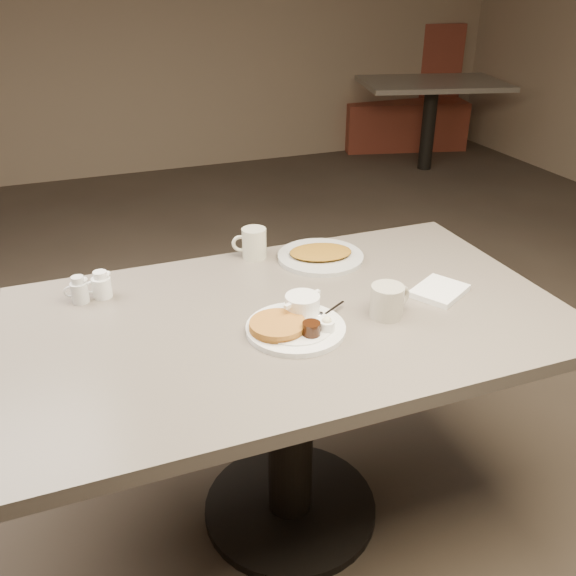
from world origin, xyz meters
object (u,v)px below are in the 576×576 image
object	(u,v)px
diner_table	(290,365)
creamer_right	(79,291)
coffee_mug_far	(253,243)
creamer_left	(101,285)
coffee_mug_near	(388,300)
hash_plate	(320,255)
main_plate	(295,322)
booth_back_right	(406,106)

from	to	relation	value
diner_table	creamer_right	distance (m)	0.63
coffee_mug_far	creamer_left	bearing A→B (deg)	-168.16
diner_table	creamer_left	xyz separation A→B (m)	(-0.47, 0.29, 0.21)
coffee_mug_near	creamer_right	bearing A→B (deg)	153.98
diner_table	creamer_left	distance (m)	0.59
creamer_left	hash_plate	bearing A→B (deg)	1.05
hash_plate	creamer_right	bearing A→B (deg)	-178.28
main_plate	booth_back_right	bearing A→B (deg)	55.65
creamer_left	creamer_right	xyz separation A→B (m)	(-0.06, -0.01, 0.00)
creamer_left	hash_plate	world-z (taller)	creamer_left
main_plate	booth_back_right	world-z (taller)	booth_back_right
main_plate	booth_back_right	xyz separation A→B (m)	(2.71, 3.97, -0.36)
main_plate	coffee_mug_far	world-z (taller)	coffee_mug_far
diner_table	coffee_mug_far	distance (m)	0.45
diner_table	booth_back_right	xyz separation A→B (m)	(2.69, 3.89, -0.17)
hash_plate	booth_back_right	bearing A→B (deg)	55.43
creamer_right	main_plate	bearing A→B (deg)	-34.67
coffee_mug_near	booth_back_right	distance (m)	4.70
diner_table	creamer_left	bearing A→B (deg)	148.74
main_plate	hash_plate	xyz separation A→B (m)	(0.24, 0.38, -0.01)
diner_table	hash_plate	xyz separation A→B (m)	(0.22, 0.30, 0.18)
diner_table	booth_back_right	distance (m)	4.73
diner_table	coffee_mug_near	xyz separation A→B (m)	(0.24, -0.10, 0.22)
coffee_mug_near	coffee_mug_far	world-z (taller)	coffee_mug_far
diner_table	coffee_mug_near	bearing A→B (deg)	-22.90
coffee_mug_far	hash_plate	bearing A→B (deg)	-24.43
coffee_mug_far	hash_plate	world-z (taller)	coffee_mug_far
creamer_right	diner_table	bearing A→B (deg)	-27.38
coffee_mug_far	creamer_right	world-z (taller)	coffee_mug_far
coffee_mug_near	booth_back_right	bearing A→B (deg)	58.44
creamer_right	coffee_mug_near	bearing A→B (deg)	-26.02
main_plate	coffee_mug_far	distance (m)	0.47
creamer_right	hash_plate	distance (m)	0.75
diner_table	main_plate	xyz separation A→B (m)	(-0.02, -0.08, 0.19)
creamer_right	booth_back_right	world-z (taller)	booth_back_right
main_plate	creamer_right	world-z (taller)	creamer_right
coffee_mug_near	diner_table	bearing A→B (deg)	157.10
booth_back_right	main_plate	bearing A→B (deg)	-124.35
coffee_mug_far	creamer_left	size ratio (longest dim) A/B	1.44
diner_table	hash_plate	size ratio (longest dim) A/B	4.50
main_plate	coffee_mug_far	xyz separation A→B (m)	(0.04, 0.47, 0.03)
coffee_mug_far	hash_plate	xyz separation A→B (m)	(0.20, -0.09, -0.04)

